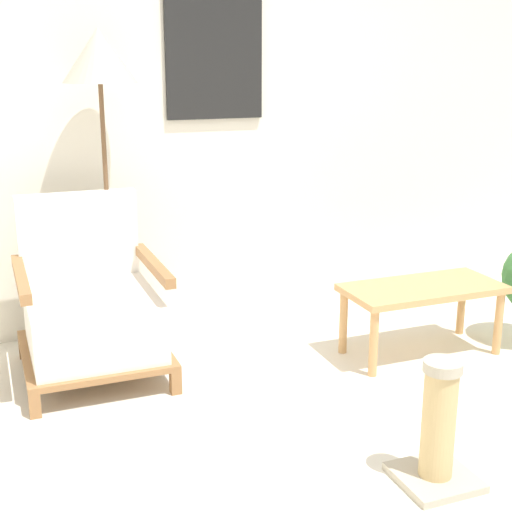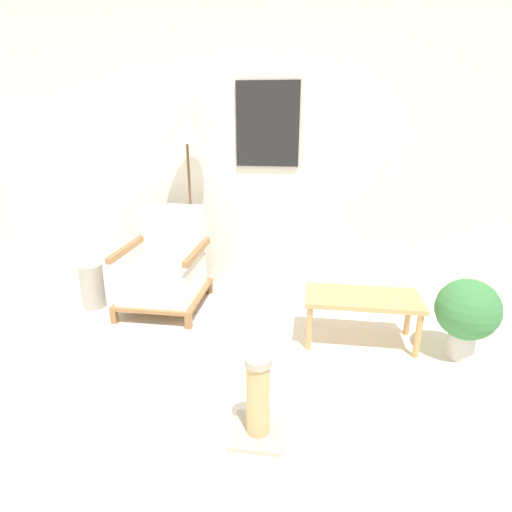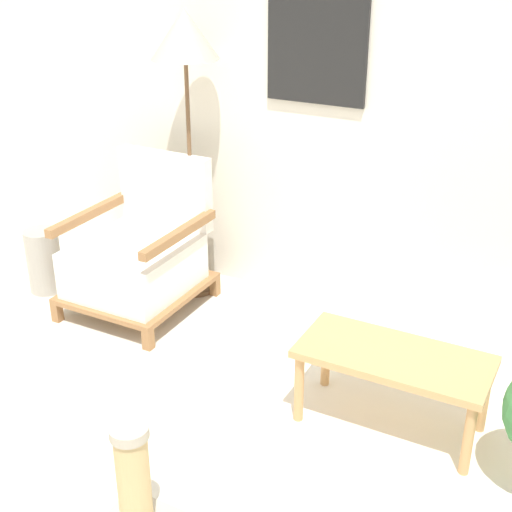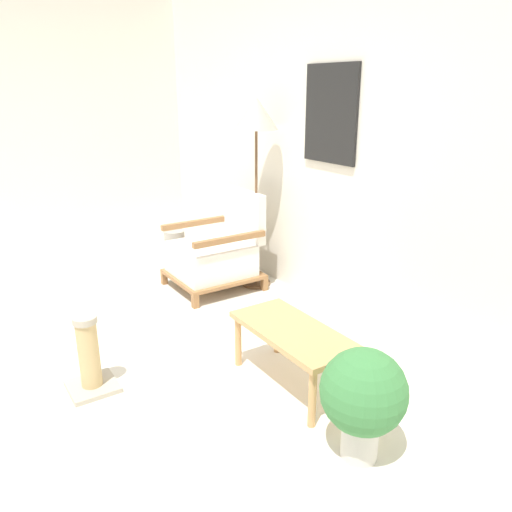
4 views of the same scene
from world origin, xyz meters
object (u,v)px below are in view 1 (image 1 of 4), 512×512
Objects in this scene: armchair at (91,311)px; floor_lamp at (100,73)px; coffee_table at (423,295)px; scratching_post at (438,433)px.

armchair is 0.52× the size of floor_lamp.
scratching_post is (-0.63, -1.04, -0.13)m from coffee_table.
floor_lamp is 2.00m from coffee_table.
armchair is at bearing 125.55° from scratching_post.
floor_lamp reaches higher than armchair.
armchair is at bearing 166.65° from coffee_table.
floor_lamp reaches higher than scratching_post.
coffee_table is at bearing -13.35° from armchair.
armchair is 1.77m from scratching_post.
floor_lamp is at bearing 116.09° from scratching_post.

